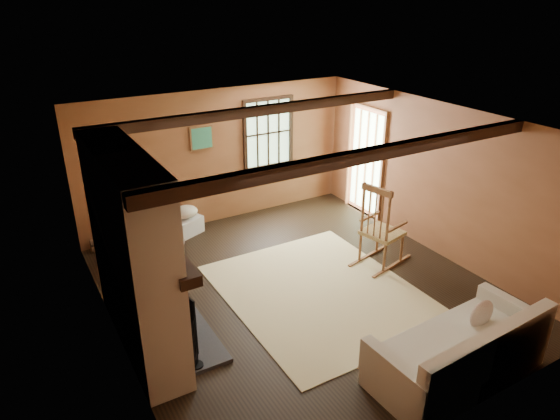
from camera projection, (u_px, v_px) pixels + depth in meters
ground at (300, 289)px, 7.12m from camera, size 5.50×5.50×0.00m
room_envelope at (306, 174)px, 6.76m from camera, size 5.02×5.52×2.44m
fireplace at (136, 261)px, 5.65m from camera, size 1.02×2.30×2.40m
rug at (320, 292)px, 7.06m from camera, size 2.50×3.00×0.01m
rocking_chair at (381, 231)px, 7.57m from camera, size 1.06×0.71×1.33m
sofa at (461, 355)px, 5.41m from camera, size 2.06×0.99×0.82m
firewood_pile at (111, 242)px, 8.19m from camera, size 0.64×0.12×0.23m
laundry_basket at (186, 226)px, 8.68m from camera, size 0.61×0.54×0.30m
basket_pillow at (185, 212)px, 8.58m from camera, size 0.49×0.42×0.22m
armchair at (148, 236)px, 7.93m from camera, size 1.00×1.00×0.66m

